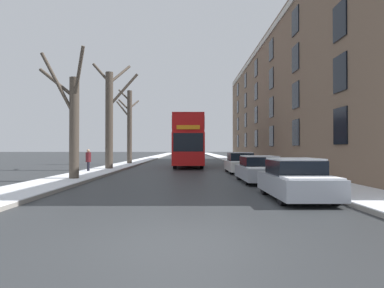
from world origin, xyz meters
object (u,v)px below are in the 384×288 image
object	(u,v)px
bare_tree_left_0	(73,121)
pedestrian_left_sidewalk	(88,160)
parked_car_1	(260,170)
parked_car_2	(240,163)
bare_tree_left_1	(110,116)
parked_car_0	(296,180)
double_decker_bus	(188,139)
bare_tree_left_2	(129,125)

from	to	relation	value
bare_tree_left_0	pedestrian_left_sidewalk	xyz separation A→B (m)	(-0.88, 5.75, -2.17)
parked_car_1	parked_car_2	bearing A→B (deg)	90.00
bare_tree_left_1	parked_car_0	bearing A→B (deg)	-57.33
bare_tree_left_1	double_decker_bus	distance (m)	8.27
double_decker_bus	parked_car_0	xyz separation A→B (m)	(3.57, -20.37, -1.91)
parked_car_0	pedestrian_left_sidewalk	world-z (taller)	pedestrian_left_sidewalk
double_decker_bus	parked_car_2	xyz separation A→B (m)	(3.57, -8.24, -1.89)
bare_tree_left_0	bare_tree_left_1	size ratio (longest dim) A/B	0.78
bare_tree_left_2	parked_car_0	size ratio (longest dim) A/B	2.01
parked_car_2	bare_tree_left_1	bearing A→B (deg)	163.94
bare_tree_left_0	parked_car_0	xyz separation A→B (m)	(9.46, -6.22, -2.43)
parked_car_1	parked_car_2	xyz separation A→B (m)	(-0.00, 6.37, 0.04)
bare_tree_left_2	parked_car_1	bearing A→B (deg)	-62.02
bare_tree_left_0	parked_car_1	xyz separation A→B (m)	(9.46, -0.45, -2.45)
bare_tree_left_2	parked_car_0	world-z (taller)	bare_tree_left_2
bare_tree_left_2	double_decker_bus	bearing A→B (deg)	-30.56
bare_tree_left_0	double_decker_bus	size ratio (longest dim) A/B	0.60
double_decker_bus	parked_car_1	bearing A→B (deg)	-76.26
double_decker_bus	bare_tree_left_1	bearing A→B (deg)	-137.40
bare_tree_left_2	parked_car_1	distance (m)	20.91
parked_car_0	bare_tree_left_1	bearing A→B (deg)	122.67
parked_car_1	pedestrian_left_sidewalk	world-z (taller)	pedestrian_left_sidewalk
bare_tree_left_0	parked_car_1	bearing A→B (deg)	-2.73
bare_tree_left_2	parked_car_1	size ratio (longest dim) A/B	1.79
double_decker_bus	parked_car_0	bearing A→B (deg)	-80.06
parked_car_1	bare_tree_left_1	bearing A→B (deg)	136.31
bare_tree_left_0	pedestrian_left_sidewalk	bearing A→B (deg)	98.68
double_decker_bus	pedestrian_left_sidewalk	world-z (taller)	double_decker_bus
bare_tree_left_0	parked_car_2	size ratio (longest dim) A/B	1.53
parked_car_0	parked_car_1	distance (m)	5.77
bare_tree_left_0	parked_car_0	world-z (taller)	bare_tree_left_0
double_decker_bus	pedestrian_left_sidewalk	distance (m)	10.91
pedestrian_left_sidewalk	parked_car_1	bearing A→B (deg)	41.78
bare_tree_left_0	parked_car_1	distance (m)	9.78
bare_tree_left_1	double_decker_bus	world-z (taller)	bare_tree_left_1
bare_tree_left_1	parked_car_2	world-z (taller)	bare_tree_left_1
parked_car_0	double_decker_bus	bearing A→B (deg)	99.94
parked_car_1	parked_car_2	distance (m)	6.37
bare_tree_left_1	parked_car_1	bearing A→B (deg)	-43.69
bare_tree_left_0	double_decker_bus	bearing A→B (deg)	67.42
double_decker_bus	parked_car_0	distance (m)	20.77
bare_tree_left_0	pedestrian_left_sidewalk	size ratio (longest dim) A/B	4.10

